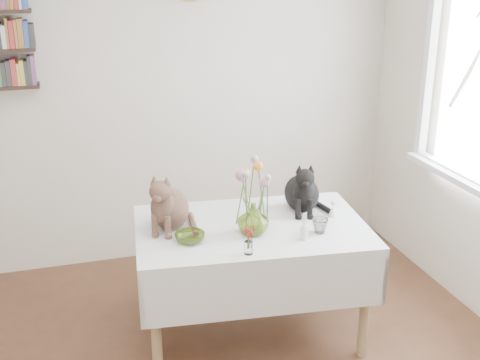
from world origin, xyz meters
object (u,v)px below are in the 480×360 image
object	(u,v)px
tabby_cat	(169,198)
black_cat	(302,184)
dining_table	(251,253)
flower_vase	(253,219)

from	to	relation	value
tabby_cat	black_cat	distance (m)	0.83
dining_table	tabby_cat	size ratio (longest dim) A/B	3.93
tabby_cat	black_cat	bearing A→B (deg)	31.91
dining_table	black_cat	size ratio (longest dim) A/B	4.20
dining_table	flower_vase	world-z (taller)	flower_vase
tabby_cat	flower_vase	xyz separation A→B (m)	(0.43, -0.23, -0.09)
black_cat	flower_vase	size ratio (longest dim) A/B	1.84
tabby_cat	flower_vase	bearing A→B (deg)	2.24
black_cat	flower_vase	xyz separation A→B (m)	(-0.40, -0.25, -0.08)
black_cat	flower_vase	distance (m)	0.48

